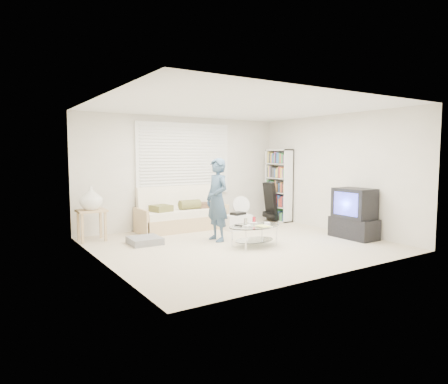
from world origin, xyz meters
TOP-DOWN VIEW (x-y plane):
  - ground at (0.00, 0.00)m, footprint 5.00×5.00m
  - room_shell at (0.00, 0.48)m, footprint 5.02×4.52m
  - window_blinds at (0.00, 2.20)m, footprint 2.32×0.08m
  - futon_sofa at (-0.26, 1.87)m, footprint 1.96×0.79m
  - grey_floor_pillow at (-1.47, 0.97)m, footprint 0.58×0.58m
  - side_table at (-2.22, 1.76)m, footprint 0.53×0.43m
  - bookshelf at (2.32, 1.64)m, footprint 0.28×0.75m
  - guitar_case at (2.06, 1.64)m, footprint 0.34×0.35m
  - floor_fan at (1.14, 1.62)m, footprint 0.43×0.28m
  - storage_bin at (0.79, 1.21)m, footprint 0.61×0.48m
  - tv_unit at (2.20, -0.78)m, footprint 0.52×0.92m
  - coffee_table at (0.13, -0.27)m, footprint 1.04×0.68m
  - standing_person at (-0.19, 0.49)m, footprint 0.39×0.59m

SIDE VIEW (x-z plane):
  - ground at x=0.00m, z-range 0.00..0.00m
  - grey_floor_pillow at x=-1.47m, z-range 0.00..0.13m
  - storage_bin at x=0.79m, z-range -0.02..0.37m
  - coffee_table at x=0.13m, z-range 0.06..0.56m
  - futon_sofa at x=-0.26m, z-range -0.16..0.79m
  - floor_fan at x=1.14m, z-range 0.06..0.74m
  - guitar_case at x=2.06m, z-range -0.05..0.90m
  - tv_unit at x=2.20m, z-range -0.01..0.98m
  - side_table at x=-2.22m, z-range 0.25..1.30m
  - standing_person at x=-0.19m, z-range 0.00..1.58m
  - bookshelf at x=2.32m, z-range 0.00..1.78m
  - window_blinds at x=0.00m, z-range 0.74..2.36m
  - room_shell at x=0.00m, z-range 0.37..2.88m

